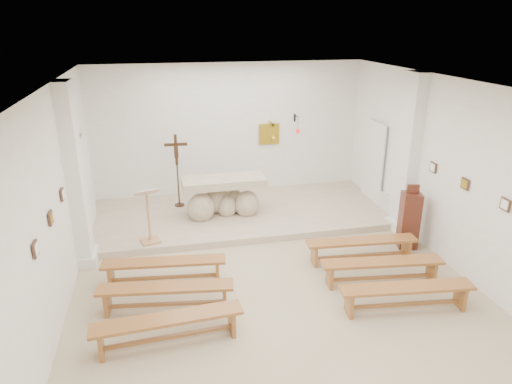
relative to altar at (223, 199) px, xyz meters
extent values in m
cube|color=#C3B08D|center=(0.44, -3.40, -0.53)|extent=(7.00, 10.00, 0.00)
cube|color=white|center=(-3.05, -3.40, 1.22)|extent=(0.02, 10.00, 3.50)
cube|color=white|center=(3.93, -3.40, 1.22)|extent=(0.02, 10.00, 3.50)
cube|color=white|center=(0.44, 1.59, 1.22)|extent=(7.00, 0.02, 3.50)
cube|color=silver|center=(0.44, -3.40, 2.96)|extent=(7.00, 10.00, 0.02)
cube|color=#C6B198|center=(0.44, 0.10, -0.46)|extent=(6.98, 3.00, 0.15)
cube|color=white|center=(-2.93, -1.40, 1.22)|extent=(0.26, 0.55, 3.50)
cube|color=white|center=(3.81, -1.40, 1.22)|extent=(0.26, 0.55, 3.50)
cube|color=gold|center=(1.49, 1.56, 1.12)|extent=(0.55, 0.04, 0.55)
cube|color=black|center=(2.19, 1.57, 1.52)|extent=(0.04, 0.02, 0.20)
cylinder|color=black|center=(2.19, 1.42, 1.59)|extent=(0.02, 0.30, 0.02)
cylinder|color=black|center=(2.19, 1.27, 1.42)|extent=(0.01, 0.01, 0.34)
sphere|color=red|center=(2.19, 1.27, 1.23)|extent=(0.11, 0.11, 0.11)
cube|color=#462B1F|center=(-3.03, -4.20, 1.19)|extent=(0.03, 0.20, 0.20)
cube|color=#462B1F|center=(-3.03, -3.20, 1.19)|extent=(0.03, 0.20, 0.20)
cube|color=#462B1F|center=(-3.03, -2.20, 1.19)|extent=(0.03, 0.20, 0.20)
cube|color=#462B1F|center=(3.91, -4.20, 1.19)|extent=(0.03, 0.20, 0.20)
cube|color=#462B1F|center=(3.91, -3.20, 1.19)|extent=(0.03, 0.20, 0.20)
cube|color=#462B1F|center=(3.91, -2.20, 1.19)|extent=(0.03, 0.20, 0.20)
cube|color=silver|center=(-2.99, -0.70, -0.26)|extent=(0.10, 0.85, 0.52)
cube|color=silver|center=(3.87, -0.70, -0.26)|extent=(0.10, 0.85, 0.52)
ellipsoid|color=beige|center=(-0.55, -0.17, -0.12)|extent=(0.62, 0.53, 0.71)
ellipsoid|color=beige|center=(0.55, -0.12, -0.13)|extent=(0.58, 0.50, 0.67)
ellipsoid|color=beige|center=(-0.13, 0.18, -0.10)|extent=(0.67, 0.57, 0.62)
ellipsoid|color=beige|center=(0.28, 0.16, -0.15)|extent=(0.54, 0.46, 0.58)
ellipsoid|color=beige|center=(0.08, -0.05, -0.19)|extent=(0.46, 0.39, 0.54)
cube|color=beige|center=(0.02, 0.00, 0.43)|extent=(1.94, 0.78, 0.19)
cube|color=tan|center=(-1.70, -1.10, -0.36)|extent=(0.45, 0.45, 0.04)
cylinder|color=tan|center=(-1.70, -1.10, 0.14)|extent=(0.05, 0.05, 1.04)
cube|color=tan|center=(-1.70, -1.12, 0.71)|extent=(0.50, 0.42, 0.17)
cube|color=white|center=(-1.68, -1.16, 0.76)|extent=(0.43, 0.34, 0.13)
cylinder|color=#392312|center=(-0.99, 0.77, -0.37)|extent=(0.24, 0.24, 0.03)
cylinder|color=#392312|center=(-0.99, 0.77, 0.16)|extent=(0.04, 0.04, 1.08)
cube|color=#392312|center=(-0.99, 0.77, 1.05)|extent=(0.07, 0.05, 0.74)
cube|color=#392312|center=(-0.99, 0.77, 1.18)|extent=(0.54, 0.08, 0.07)
cube|color=#392312|center=(-0.99, 0.74, 1.02)|extent=(0.10, 0.04, 0.32)
imported|color=#275823|center=(-0.21, 0.80, -0.12)|extent=(0.56, 0.51, 0.52)
cube|color=#4F1D16|center=(3.54, -2.18, 0.07)|extent=(0.45, 0.45, 1.20)
cube|color=#4F1D16|center=(3.54, -2.18, 0.75)|extent=(0.24, 0.11, 0.20)
cube|color=#95612B|center=(-1.46, -2.55, -0.10)|extent=(2.20, 0.59, 0.05)
cube|color=#95612B|center=(-2.39, -2.44, -0.32)|extent=(0.10, 0.32, 0.42)
cube|color=#95612B|center=(-0.52, -2.66, -0.32)|extent=(0.10, 0.32, 0.42)
cube|color=#95612B|center=(-1.46, -2.55, -0.41)|extent=(1.83, 0.27, 0.05)
cube|color=#95612B|center=(2.33, -2.55, -0.10)|extent=(2.20, 0.53, 0.05)
cube|color=#95612B|center=(1.40, -2.47, -0.32)|extent=(0.09, 0.32, 0.42)
cube|color=#95612B|center=(3.27, -2.63, -0.32)|extent=(0.09, 0.32, 0.42)
cube|color=#95612B|center=(2.33, -2.55, -0.41)|extent=(1.83, 0.21, 0.05)
cube|color=#95612B|center=(-1.46, -3.40, -0.10)|extent=(2.21, 0.64, 0.05)
cube|color=#95612B|center=(-2.39, -3.27, -0.32)|extent=(0.10, 0.32, 0.42)
cube|color=#95612B|center=(-0.53, -3.53, -0.32)|extent=(0.10, 0.32, 0.42)
cube|color=#95612B|center=(-1.46, -3.40, -0.41)|extent=(1.82, 0.31, 0.05)
cube|color=#95612B|center=(2.33, -3.40, -0.10)|extent=(2.20, 0.61, 0.05)
cube|color=#95612B|center=(1.40, -3.28, -0.32)|extent=(0.10, 0.32, 0.42)
cube|color=#95612B|center=(3.27, -3.51, -0.32)|extent=(0.10, 0.32, 0.42)
cube|color=#95612B|center=(2.33, -3.40, -0.41)|extent=(1.83, 0.28, 0.05)
cube|color=#95612B|center=(-1.46, -4.24, -0.10)|extent=(2.20, 0.48, 0.05)
cube|color=#95612B|center=(-2.40, -4.30, -0.32)|extent=(0.08, 0.32, 0.42)
cube|color=#95612B|center=(-0.52, -4.18, -0.32)|extent=(0.08, 0.32, 0.42)
cube|color=#95612B|center=(-1.46, -4.24, -0.41)|extent=(1.83, 0.17, 0.05)
cube|color=#95612B|center=(2.33, -4.24, -0.10)|extent=(2.20, 0.59, 0.05)
cube|color=#95612B|center=(1.40, -4.14, -0.32)|extent=(0.09, 0.32, 0.42)
cube|color=#95612B|center=(3.27, -4.35, -0.32)|extent=(0.09, 0.32, 0.42)
cube|color=#95612B|center=(2.33, -4.24, -0.41)|extent=(1.83, 0.27, 0.05)
camera|label=1|loc=(-1.41, -9.87, 3.92)|focal=32.00mm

